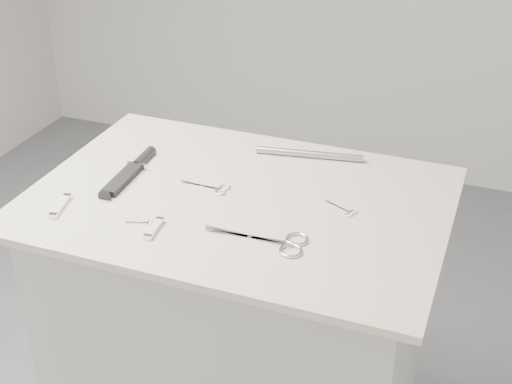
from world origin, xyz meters
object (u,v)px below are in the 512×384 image
(embroidery_scissors_a, at_px, (214,188))
(sheathed_knife, at_px, (132,169))
(plinth, at_px, (240,345))
(embroidery_scissors_b, at_px, (345,210))
(tiny_scissors, at_px, (143,223))
(metal_rail, at_px, (309,154))
(large_shears, at_px, (278,242))
(pocket_knife_b, at_px, (154,228))
(pocket_knife_a, at_px, (61,206))

(embroidery_scissors_a, bearing_deg, sheathed_knife, -179.61)
(plinth, distance_m, embroidery_scissors_a, 0.48)
(embroidery_scissors_a, height_order, embroidery_scissors_b, same)
(plinth, height_order, tiny_scissors, tiny_scissors)
(sheathed_knife, relative_size, metal_rail, 0.87)
(tiny_scissors, xyz_separation_m, metal_rail, (0.25, 0.45, 0.01))
(metal_rail, bearing_deg, large_shears, -82.14)
(large_shears, height_order, pocket_knife_b, pocket_knife_b)
(tiny_scissors, bearing_deg, embroidery_scissors_a, 49.37)
(plinth, bearing_deg, embroidery_scissors_a, 166.62)
(sheathed_knife, xyz_separation_m, pocket_knife_b, (0.18, -0.22, -0.00))
(tiny_scissors, xyz_separation_m, pocket_knife_a, (-0.21, -0.01, 0.00))
(plinth, distance_m, pocket_knife_b, 0.53)
(pocket_knife_b, bearing_deg, pocket_knife_a, 81.82)
(embroidery_scissors_b, distance_m, tiny_scissors, 0.47)
(embroidery_scissors_a, xyz_separation_m, metal_rail, (0.17, 0.25, 0.01))
(metal_rail, bearing_deg, embroidery_scissors_b, -55.82)
(tiny_scissors, distance_m, pocket_knife_a, 0.21)
(embroidery_scissors_b, height_order, metal_rail, metal_rail)
(embroidery_scissors_a, height_order, sheathed_knife, sheathed_knife)
(embroidery_scissors_b, height_order, pocket_knife_a, pocket_knife_a)
(tiny_scissors, xyz_separation_m, pocket_knife_b, (0.04, -0.02, 0.00))
(plinth, xyz_separation_m, pocket_knife_a, (-0.37, -0.19, 0.48))
(large_shears, xyz_separation_m, metal_rail, (-0.06, 0.42, 0.01))
(large_shears, relative_size, metal_rail, 0.79)
(metal_rail, bearing_deg, plinth, -110.32)
(plinth, relative_size, large_shears, 3.98)
(plinth, bearing_deg, embroidery_scissors_b, 6.82)
(embroidery_scissors_a, distance_m, pocket_knife_b, 0.23)
(embroidery_scissors_a, height_order, metal_rail, metal_rail)
(sheathed_knife, bearing_deg, embroidery_scissors_b, -91.84)
(plinth, xyz_separation_m, embroidery_scissors_b, (0.26, 0.03, 0.47))
(tiny_scissors, distance_m, metal_rail, 0.52)
(plinth, xyz_separation_m, pocket_knife_b, (-0.12, -0.20, 0.48))
(plinth, xyz_separation_m, tiny_scissors, (-0.16, -0.19, 0.47))
(tiny_scissors, bearing_deg, large_shears, -11.91)
(large_shears, xyz_separation_m, pocket_knife_a, (-0.53, -0.04, 0.00))
(embroidery_scissors_b, bearing_deg, sheathed_knife, -153.64)
(embroidery_scissors_a, bearing_deg, large_shears, -35.44)
(sheathed_knife, height_order, pocket_knife_b, sheathed_knife)
(embroidery_scissors_a, xyz_separation_m, embroidery_scissors_b, (0.33, 0.01, -0.00))
(pocket_knife_a, height_order, pocket_knife_b, pocket_knife_a)
(plinth, relative_size, sheathed_knife, 3.61)
(large_shears, relative_size, tiny_scissors, 3.65)
(tiny_scissors, height_order, pocket_knife_a, pocket_knife_a)
(embroidery_scissors_b, height_order, sheathed_knife, sheathed_knife)
(embroidery_scissors_b, bearing_deg, pocket_knife_b, -122.65)
(embroidery_scissors_a, height_order, pocket_knife_a, pocket_knife_a)
(sheathed_knife, relative_size, pocket_knife_b, 2.96)
(embroidery_scissors_a, relative_size, metal_rail, 0.44)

